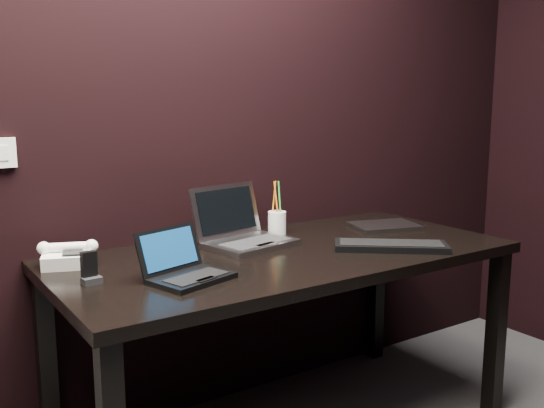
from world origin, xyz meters
TOP-DOWN VIEW (x-y plane):
  - wall_back at (0.00, 1.80)m, footprint 4.00×0.00m
  - desk at (0.30, 1.40)m, footprint 1.70×0.80m
  - netbook at (-0.17, 1.28)m, footprint 0.29×0.27m
  - silver_laptop at (0.22, 1.57)m, footprint 0.37×0.35m
  - ext_keyboard at (0.64, 1.20)m, footprint 0.42×0.37m
  - closed_laptop at (0.89, 1.49)m, footprint 0.32×0.27m
  - desk_phone at (-0.43, 1.64)m, footprint 0.21×0.20m
  - mobile_phone at (-0.43, 1.41)m, footprint 0.06×0.05m
  - pen_cup at (0.43, 1.66)m, footprint 0.10×0.10m

SIDE VIEW (x-z plane):
  - desk at x=0.30m, z-range 0.29..1.03m
  - closed_laptop at x=0.89m, z-range 0.74..0.76m
  - ext_keyboard at x=0.64m, z-range 0.74..0.77m
  - netbook at x=-0.17m, z-range 0.69..0.85m
  - desk_phone at x=-0.43m, z-range 0.73..0.82m
  - mobile_phone at x=-0.43m, z-range 0.73..0.83m
  - silver_laptop at x=0.22m, z-range 0.67..0.89m
  - pen_cup at x=0.43m, z-range 0.68..0.90m
  - wall_back at x=0.00m, z-range -0.70..3.30m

